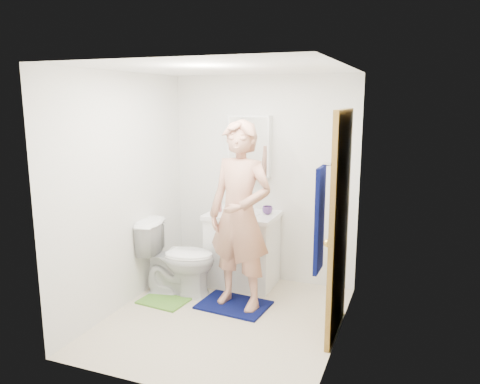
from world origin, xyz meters
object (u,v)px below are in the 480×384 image
towel (320,220)px  soap_dispenser (217,205)px  vanity_cabinet (243,251)px  medicine_cabinet (250,146)px  toothbrush_cup (267,210)px  toilet (178,258)px  man (240,216)px

towel → soap_dispenser: (-1.48, 1.45, -0.31)m
vanity_cabinet → medicine_cabinet: (0.00, 0.22, 1.20)m
toothbrush_cup → toilet: bearing=-144.6°
soap_dispenser → toothbrush_cup: bearing=10.9°
towel → man: 1.36m
toilet → man: (0.76, -0.07, 0.56)m
medicine_cabinet → towel: bearing=-55.4°
medicine_cabinet → man: 1.04m
medicine_cabinet → toothbrush_cup: bearing=-29.2°
medicine_cabinet → toilet: bearing=-126.9°
towel → toilet: (-1.74, 0.96, -0.83)m
toilet → toothbrush_cup: (0.83, 0.59, 0.48)m
medicine_cabinet → toilet: 1.51m
vanity_cabinet → toilet: bearing=-137.0°
man → toilet: bearing=-174.5°
medicine_cabinet → soap_dispenser: (-0.30, -0.26, -0.66)m
medicine_cabinet → towel: 2.11m
vanity_cabinet → toilet: size_ratio=0.96×
medicine_cabinet → soap_dispenser: 0.77m
vanity_cabinet → toothbrush_cup: (0.27, 0.07, 0.50)m
vanity_cabinet → medicine_cabinet: bearing=90.0°
towel → toilet: bearing=151.0°
medicine_cabinet → toilet: (-0.56, -0.75, -1.18)m
man → vanity_cabinet: bearing=119.1°
toilet → man: size_ratio=0.44×
medicine_cabinet → toothbrush_cup: medicine_cabinet is taller
soap_dispenser → man: man is taller
medicine_cabinet → toothbrush_cup: (0.27, -0.15, -0.70)m
towel → soap_dispenser: size_ratio=4.64×
vanity_cabinet → man: bearing=-71.5°
medicine_cabinet → soap_dispenser: bearing=-138.8°
toilet → man: man is taller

